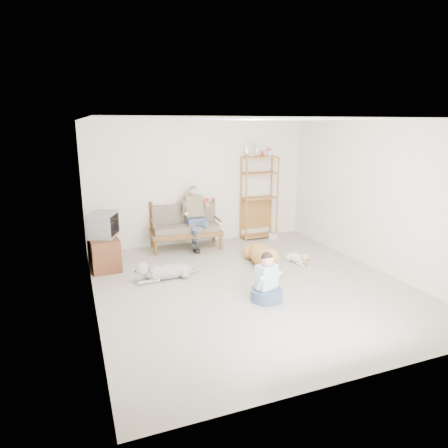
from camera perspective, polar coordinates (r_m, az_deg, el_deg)
name	(u,v)px	position (r m, az deg, el deg)	size (l,w,h in m)	color
floor	(250,285)	(6.84, 3.76, -8.62)	(5.50, 5.50, 0.00)	#BDB7A5
ceiling	(253,120)	(6.30, 4.17, 14.63)	(5.50, 5.50, 0.00)	white
wall_back	(200,183)	(8.97, -3.49, 5.84)	(5.00, 5.00, 0.00)	silver
wall_front	(369,259)	(4.19, 20.02, -4.72)	(5.00, 5.00, 0.00)	silver
wall_left	(88,219)	(5.86, -18.82, 0.63)	(5.50, 5.50, 0.00)	silver
wall_right	(376,196)	(7.81, 20.87, 3.70)	(5.50, 5.50, 0.00)	silver
loveseat	(185,226)	(8.71, -5.58, -0.26)	(1.55, 0.82, 0.95)	brown
man	(196,221)	(8.55, -4.08, 0.43)	(0.51, 0.73, 1.19)	#44527C
etagere	(259,197)	(9.35, 5.04, 3.89)	(0.85, 0.37, 2.23)	#A56D34
book_stack	(273,236)	(9.47, 7.02, -1.73)	(0.21, 0.15, 0.13)	silver
tv_stand	(103,252)	(7.84, -16.84, -3.86)	(0.55, 0.93, 0.60)	brown
crt_tv	(103,224)	(7.71, -16.88, -0.07)	(0.62, 0.68, 0.46)	slate
wall_outlet	(146,234)	(8.88, -11.07, -1.41)	(0.12, 0.02, 0.08)	white
golden_retriever	(263,256)	(7.59, 5.60, -4.63)	(0.64, 1.68, 0.51)	#BF8542
shaggy_dog	(163,271)	(7.06, -8.74, -6.70)	(1.25, 0.36, 0.37)	white
terrier	(299,258)	(7.89, 10.65, -4.81)	(0.28, 0.70, 0.26)	white
child	(267,283)	(6.20, 6.09, -8.38)	(0.49, 0.49, 0.77)	#44527C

